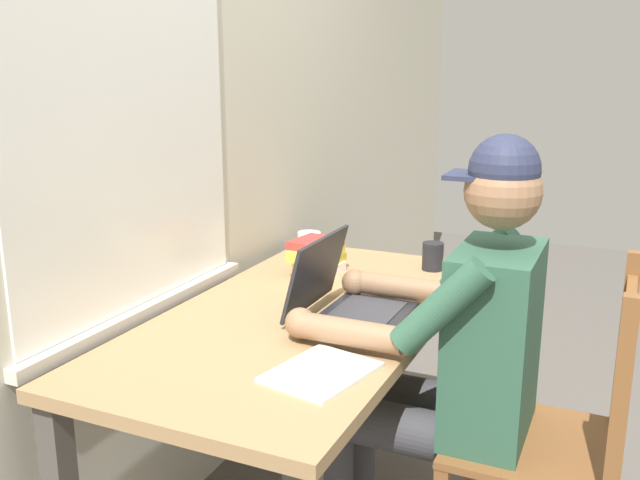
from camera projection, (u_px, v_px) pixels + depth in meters
name	position (u px, v px, depth m)	size (l,w,h in m)	color
back_wall	(168.00, 102.00, 2.07)	(6.00, 0.08, 2.60)	beige
desk	(305.00, 340.00, 2.06)	(1.44, 0.73, 0.71)	#9E7A51
seated_person	(452.00, 345.00, 1.85)	(0.50, 0.60, 1.25)	#2D5642
wooden_chair	(556.00, 444.00, 1.79)	(0.42, 0.42, 0.94)	brown
laptop	(344.00, 299.00, 1.97)	(0.33, 0.29, 0.23)	#232328
computer_mouse	(389.00, 289.00, 2.18)	(0.06, 0.10, 0.03)	#232328
coffee_mug_white	(309.00, 245.00, 2.57)	(0.12, 0.08, 0.10)	white
coffee_mug_dark	(433.00, 256.00, 2.43)	(0.11, 0.07, 0.10)	black
book_stack_main	(318.00, 257.00, 2.38)	(0.21, 0.16, 0.12)	white
paper_pile_near_laptop	(321.00, 372.00, 1.62)	(0.25, 0.19, 0.01)	silver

